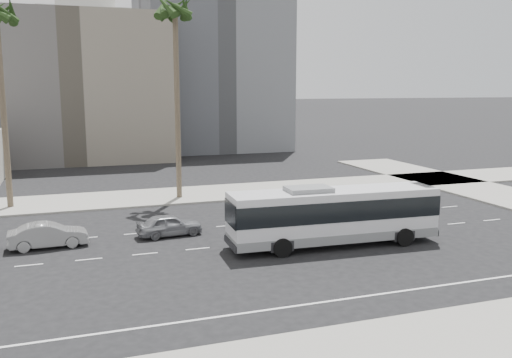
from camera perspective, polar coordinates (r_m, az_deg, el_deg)
name	(u,v)px	position (r m, az deg, el deg)	size (l,w,h in m)	color
ground	(294,240)	(33.63, 3.97, -6.31)	(700.00, 700.00, 0.00)	black
sidewalk_north	(225,192)	(47.87, -3.28, -1.40)	(120.00, 7.00, 0.15)	gray
sidewalk_south	(469,355)	(21.17, 21.32, -16.69)	(120.00, 7.00, 0.15)	gray
midrise_beige_west	(71,88)	(74.74, -18.73, 8.96)	(24.00, 18.00, 18.00)	#605B57
midrise_gray_center	(209,61)	(84.40, -4.92, 12.16)	(20.00, 20.00, 26.00)	#55575D
civic_tower	(85,23)	(281.50, -17.38, 15.25)	(42.00, 42.00, 129.00)	silver
highrise_right	(192,31)	(267.32, -6.71, 15.10)	(26.00, 26.00, 70.00)	slate
highrise_far	(226,47)	(302.03, -3.18, 13.57)	(22.00, 22.00, 60.00)	slate
city_bus	(334,214)	(32.28, 8.09, -3.64)	(12.51, 3.35, 3.56)	silver
car_a	(169,225)	(34.67, -9.01, -4.74)	(4.05, 1.63, 1.38)	gray
car_b	(48,235)	(34.00, -20.83, -5.49)	(4.40, 1.54, 1.45)	gray
palm_near	(175,15)	(45.34, -8.43, 16.57)	(4.84, 4.84, 16.32)	brown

